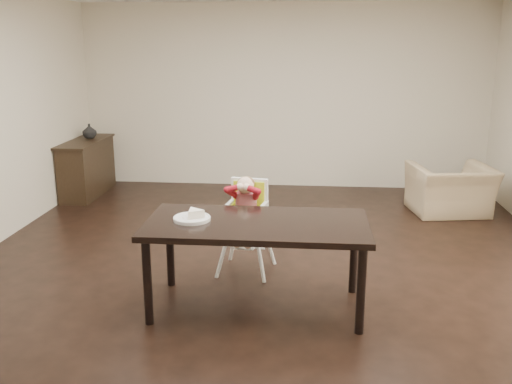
{
  "coord_description": "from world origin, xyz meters",
  "views": [
    {
      "loc": [
        0.37,
        -5.02,
        2.17
      ],
      "look_at": [
        -0.08,
        -0.15,
        0.86
      ],
      "focal_mm": 40.0,
      "sensor_mm": 36.0,
      "label": 1
    }
  ],
  "objects_px": {
    "high_chair": "(247,204)",
    "sideboard": "(87,168)",
    "dining_table": "(257,231)",
    "armchair": "(451,182)"
  },
  "relations": [
    {
      "from": "high_chair",
      "to": "sideboard",
      "type": "bearing_deg",
      "value": 143.54
    },
    {
      "from": "sideboard",
      "to": "high_chair",
      "type": "bearing_deg",
      "value": -44.93
    },
    {
      "from": "sideboard",
      "to": "dining_table",
      "type": "bearing_deg",
      "value": -50.67
    },
    {
      "from": "dining_table",
      "to": "sideboard",
      "type": "bearing_deg",
      "value": 129.33
    },
    {
      "from": "high_chair",
      "to": "armchair",
      "type": "relative_size",
      "value": 0.98
    },
    {
      "from": "dining_table",
      "to": "high_chair",
      "type": "xyz_separation_m",
      "value": [
        -0.17,
        0.78,
        -0.01
      ]
    },
    {
      "from": "armchair",
      "to": "dining_table",
      "type": "bearing_deg",
      "value": 43.12
    },
    {
      "from": "armchair",
      "to": "sideboard",
      "type": "relative_size",
      "value": 0.76
    },
    {
      "from": "dining_table",
      "to": "high_chair",
      "type": "bearing_deg",
      "value": 102.19
    },
    {
      "from": "dining_table",
      "to": "armchair",
      "type": "distance_m",
      "value": 3.65
    }
  ]
}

